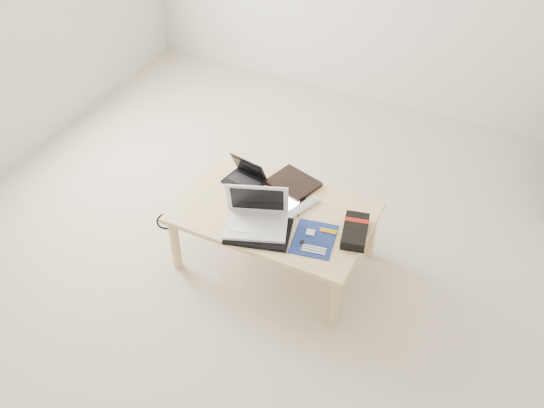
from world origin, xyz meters
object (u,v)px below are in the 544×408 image
at_px(netbook, 246,177).
at_px(gpu_box, 355,231).
at_px(white_laptop, 256,216).
at_px(coffee_table, 274,217).

height_order(netbook, gpu_box, netbook).
distance_m(white_laptop, gpu_box, 0.54).
xyz_separation_m(coffee_table, netbook, (-0.27, 0.16, 0.08)).
bearing_deg(netbook, white_laptop, -53.41).
height_order(coffee_table, netbook, netbook).
xyz_separation_m(netbook, gpu_box, (0.75, -0.15, -0.01)).
bearing_deg(netbook, gpu_box, -11.26).
xyz_separation_m(coffee_table, white_laptop, (-0.03, -0.16, 0.12)).
bearing_deg(coffee_table, white_laptop, -101.88).
height_order(coffee_table, gpu_box, gpu_box).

